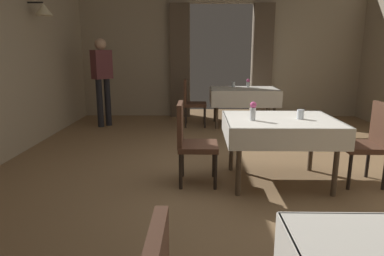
% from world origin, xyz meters
% --- Properties ---
extents(ground, '(10.08, 10.08, 0.00)m').
position_xyz_m(ground, '(0.00, 0.00, 0.00)').
color(ground, olive).
extents(wall_back, '(6.40, 0.27, 3.00)m').
position_xyz_m(wall_back, '(0.00, 4.18, 1.51)').
color(wall_back, tan).
rests_on(wall_back, ground).
extents(dining_table_mid, '(1.24, 1.01, 0.75)m').
position_xyz_m(dining_table_mid, '(0.41, 0.07, 0.66)').
color(dining_table_mid, '#4C3D2D').
rests_on(dining_table_mid, ground).
extents(dining_table_far, '(1.34, 0.94, 0.75)m').
position_xyz_m(dining_table_far, '(0.41, 3.14, 0.65)').
color(dining_table_far, '#4C3D2D').
rests_on(dining_table_far, ground).
extents(chair_mid_left, '(0.44, 0.44, 0.93)m').
position_xyz_m(chair_mid_left, '(-0.59, 0.03, 0.52)').
color(chair_mid_left, black).
rests_on(chair_mid_left, ground).
extents(chair_mid_right, '(0.44, 0.44, 0.93)m').
position_xyz_m(chair_mid_right, '(1.41, 0.04, 0.52)').
color(chair_mid_right, black).
rests_on(chair_mid_right, ground).
extents(chair_far_left, '(0.44, 0.44, 0.93)m').
position_xyz_m(chair_far_left, '(-0.65, 3.06, 0.52)').
color(chair_far_left, black).
rests_on(chair_far_left, ground).
extents(flower_vase_mid, '(0.07, 0.07, 0.21)m').
position_xyz_m(flower_vase_mid, '(0.08, -0.04, 0.86)').
color(flower_vase_mid, silver).
rests_on(flower_vase_mid, dining_table_mid).
extents(glass_mid_b, '(0.08, 0.08, 0.11)m').
position_xyz_m(glass_mid_b, '(0.62, 0.04, 0.80)').
color(glass_mid_b, silver).
rests_on(glass_mid_b, dining_table_mid).
extents(flower_vase_far, '(0.07, 0.07, 0.17)m').
position_xyz_m(flower_vase_far, '(0.52, 3.37, 0.84)').
color(flower_vase_far, silver).
rests_on(flower_vase_far, dining_table_far).
extents(glass_far_b, '(0.07, 0.07, 0.11)m').
position_xyz_m(glass_far_b, '(0.23, 3.44, 0.80)').
color(glass_far_b, silver).
rests_on(glass_far_b, dining_table_far).
extents(person_waiter_by_doorway, '(0.41, 0.41, 1.72)m').
position_xyz_m(person_waiter_by_doorway, '(-2.39, 3.00, 1.02)').
color(person_waiter_by_doorway, black).
rests_on(person_waiter_by_doorway, ground).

